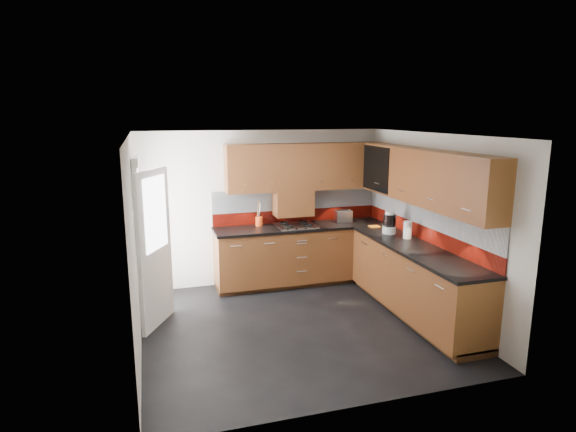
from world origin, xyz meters
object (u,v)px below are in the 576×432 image
object	(u,v)px
utensil_pot	(259,220)
gas_hob	(296,225)
food_processor	(389,223)
toaster	(343,216)

from	to	relation	value
utensil_pot	gas_hob	bearing A→B (deg)	-20.46
gas_hob	utensil_pot	xyz separation A→B (m)	(-0.54, 0.20, 0.08)
gas_hob	food_processor	world-z (taller)	food_processor
utensil_pot	food_processor	distance (m)	1.98
gas_hob	food_processor	bearing A→B (deg)	-34.88
utensil_pot	food_processor	world-z (taller)	utensil_pot
utensil_pot	toaster	distance (m)	1.37
food_processor	utensil_pot	bearing A→B (deg)	149.31
gas_hob	food_processor	distance (m)	1.42
toaster	food_processor	distance (m)	0.97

